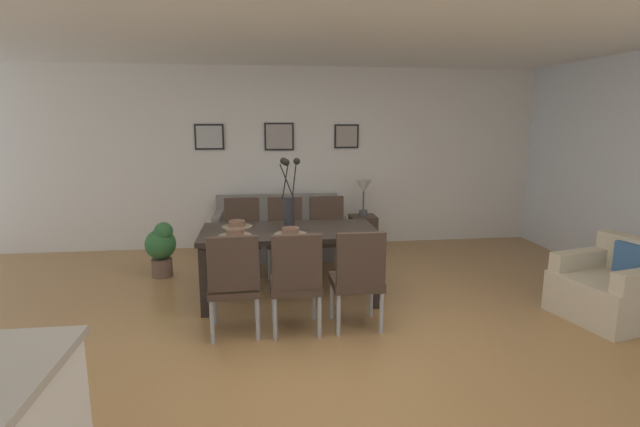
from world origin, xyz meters
name	(u,v)px	position (x,y,z in m)	size (l,w,h in m)	color
ground_plane	(328,341)	(0.00, 0.00, 0.00)	(9.00, 9.00, 0.00)	#A87A47
back_wall_panel	(297,158)	(0.00, 3.25, 1.30)	(9.00, 0.10, 2.60)	silver
ceiling_panel	(322,23)	(0.00, 0.40, 2.64)	(9.00, 7.20, 0.08)	white
dining_table	(289,237)	(-0.25, 1.04, 0.66)	(1.80, 0.89, 0.74)	black
dining_chair_near_left	(234,280)	(-0.78, 0.19, 0.51)	(0.46, 0.46, 0.92)	#3D2D23
dining_chair_near_right	(242,233)	(-0.77, 1.91, 0.51)	(0.44, 0.44, 0.92)	#3D2D23
dining_chair_far_left	(296,278)	(-0.25, 0.18, 0.51)	(0.44, 0.44, 0.92)	#3D2D23
dining_chair_far_right	(285,232)	(-0.25, 1.89, 0.51)	(0.46, 0.46, 0.92)	#3D2D23
dining_chair_mid_left	(358,275)	(0.29, 0.19, 0.51)	(0.44, 0.44, 0.92)	#3D2D23
dining_chair_mid_right	(328,231)	(0.28, 1.89, 0.51)	(0.47, 0.47, 0.92)	#3D2D23
centerpiece_vase	(289,203)	(-0.25, 1.04, 1.02)	(0.21, 0.23, 0.73)	#232326
placemat_near_left	(235,236)	(-0.79, 0.84, 0.74)	(0.32, 0.32, 0.01)	#7F705B
bowl_near_left	(235,232)	(-0.79, 0.84, 0.78)	(0.17, 0.17, 0.07)	brown
placemat_near_right	(237,227)	(-0.79, 1.24, 0.74)	(0.32, 0.32, 0.01)	#7F705B
bowl_near_right	(237,223)	(-0.79, 1.24, 0.78)	(0.17, 0.17, 0.07)	brown
placemat_far_left	(291,234)	(-0.25, 0.84, 0.74)	(0.32, 0.32, 0.01)	#7F705B
bowl_far_left	(290,230)	(-0.25, 0.84, 0.78)	(0.17, 0.17, 0.07)	brown
sofa	(279,235)	(-0.30, 2.70, 0.28)	(1.73, 0.84, 0.80)	gray
side_table	(363,234)	(0.89, 2.70, 0.26)	(0.36, 0.36, 0.52)	#3D2D23
table_lamp	(364,190)	(0.89, 2.70, 0.89)	(0.22, 0.22, 0.51)	#4C4C51
armchair	(613,289)	(2.74, 0.14, 0.29)	(0.95, 0.95, 0.75)	beige
framed_picture_left	(209,137)	(-1.24, 3.18, 1.61)	(0.41, 0.03, 0.36)	black
framed_picture_center	(279,137)	(-0.25, 3.18, 1.61)	(0.42, 0.03, 0.39)	black
framed_picture_right	(347,136)	(0.73, 3.18, 1.61)	(0.36, 0.03, 0.35)	black
potted_plant	(161,247)	(-1.73, 1.92, 0.37)	(0.36, 0.36, 0.67)	brown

